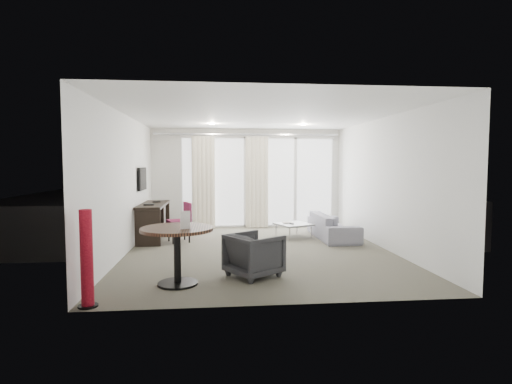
{
  "coord_description": "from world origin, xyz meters",
  "views": [
    {
      "loc": [
        -0.82,
        -7.59,
        1.68
      ],
      "look_at": [
        0.0,
        0.6,
        1.1
      ],
      "focal_mm": 28.0,
      "sensor_mm": 36.0,
      "label": 1
    }
  ],
  "objects": [
    {
      "name": "curtain_track",
      "position": [
        0.0,
        2.82,
        2.45
      ],
      "size": [
        4.8,
        0.04,
        0.04
      ],
      "primitive_type": null,
      "color": "#B2B2B7",
      "rests_on": "ceiling"
    },
    {
      "name": "wall_front",
      "position": [
        0.0,
        -3.0,
        1.3
      ],
      "size": [
        5.0,
        0.0,
        2.6
      ],
      "primitive_type": "cube",
      "color": "silver",
      "rests_on": "ground"
    },
    {
      "name": "coffee_table",
      "position": [
        0.94,
        1.34,
        0.16
      ],
      "size": [
        0.92,
        0.92,
        0.32
      ],
      "primitive_type": null,
      "rotation": [
        0.0,
        0.0,
        0.39
      ],
      "color": "gray",
      "rests_on": "floor"
    },
    {
      "name": "window_frame",
      "position": [
        0.3,
        2.97,
        1.2
      ],
      "size": [
        4.1,
        0.06,
        2.44
      ],
      "primitive_type": null,
      "color": "white",
      "rests_on": "ground"
    },
    {
      "name": "downlight_a",
      "position": [
        -0.9,
        1.6,
        2.59
      ],
      "size": [
        0.12,
        0.12,
        0.02
      ],
      "primitive_type": "cylinder",
      "color": "#FFE0B2",
      "rests_on": "ceiling"
    },
    {
      "name": "wall_right",
      "position": [
        2.5,
        0.0,
        1.3
      ],
      "size": [
        0.0,
        6.0,
        2.6
      ],
      "primitive_type": "cube",
      "color": "silver",
      "rests_on": "ground"
    },
    {
      "name": "balustrade",
      "position": [
        0.3,
        5.95,
        0.5
      ],
      "size": [
        5.5,
        0.06,
        1.05
      ],
      "primitive_type": null,
      "color": "#B2B2B7",
      "rests_on": "terrace_slab"
    },
    {
      "name": "window_panel",
      "position": [
        0.3,
        2.98,
        1.2
      ],
      "size": [
        4.0,
        0.02,
        2.38
      ],
      "primitive_type": null,
      "color": "white",
      "rests_on": "ground"
    },
    {
      "name": "remote",
      "position": [
        0.88,
        1.29,
        0.36
      ],
      "size": [
        0.09,
        0.15,
        0.02
      ],
      "primitive_type": null,
      "rotation": [
        0.0,
        0.0,
        0.32
      ],
      "color": "black",
      "rests_on": "coffee_table"
    },
    {
      "name": "red_lamp",
      "position": [
        -2.33,
        -2.83,
        0.58
      ],
      "size": [
        0.3,
        0.3,
        1.15
      ],
      "primitive_type": "cylinder",
      "rotation": [
        0.0,
        0.0,
        0.37
      ],
      "color": "maroon",
      "rests_on": "floor"
    },
    {
      "name": "downlight_b",
      "position": [
        1.2,
        1.6,
        2.59
      ],
      "size": [
        0.12,
        0.12,
        0.02
      ],
      "primitive_type": "cylinder",
      "color": "#FFE0B2",
      "rests_on": "ceiling"
    },
    {
      "name": "desk_chair",
      "position": [
        -1.63,
        1.03,
        0.43
      ],
      "size": [
        0.6,
        0.58,
        0.86
      ],
      "primitive_type": null,
      "rotation": [
        0.0,
        0.0,
        0.37
      ],
      "color": "maroon",
      "rests_on": "floor"
    },
    {
      "name": "terrace_slab",
      "position": [
        0.3,
        4.5,
        -0.06
      ],
      "size": [
        5.6,
        3.0,
        0.12
      ],
      "primitive_type": "cube",
      "color": "#4D4D50",
      "rests_on": "ground"
    },
    {
      "name": "rattan_table",
      "position": [
        1.85,
        3.84,
        0.25
      ],
      "size": [
        0.64,
        0.64,
        0.49
      ],
      "primitive_type": null,
      "rotation": [
        0.0,
        0.0,
        -0.37
      ],
      "color": "brown",
      "rests_on": "terrace_slab"
    },
    {
      "name": "ceiling",
      "position": [
        0.0,
        0.0,
        2.6
      ],
      "size": [
        5.0,
        6.0,
        0.0
      ],
      "primitive_type": "cube",
      "color": "white",
      "rests_on": "ground"
    },
    {
      "name": "tv",
      "position": [
        -2.46,
        1.45,
        1.35
      ],
      "size": [
        0.05,
        0.8,
        0.5
      ],
      "primitive_type": null,
      "color": "black",
      "rests_on": "wall_left"
    },
    {
      "name": "rattan_chair_a",
      "position": [
        1.08,
        4.13,
        0.4
      ],
      "size": [
        0.62,
        0.62,
        0.79
      ],
      "primitive_type": null,
      "rotation": [
        0.0,
        0.0,
        0.15
      ],
      "color": "brown",
      "rests_on": "terrace_slab"
    },
    {
      "name": "desk",
      "position": [
        -2.21,
        1.41,
        0.4
      ],
      "size": [
        0.53,
        1.7,
        0.8
      ],
      "primitive_type": null,
      "color": "black",
      "rests_on": "floor"
    },
    {
      "name": "floor",
      "position": [
        0.0,
        0.0,
        0.0
      ],
      "size": [
        5.0,
        6.0,
        0.0
      ],
      "primitive_type": "cube",
      "color": "#575346",
      "rests_on": "ground"
    },
    {
      "name": "tub_armchair",
      "position": [
        -0.26,
        -1.74,
        0.32
      ],
      "size": [
        0.98,
        0.97,
        0.65
      ],
      "primitive_type": "imported",
      "rotation": [
        0.0,
        0.0,
        2.17
      ],
      "color": "#2C2C2F",
      "rests_on": "floor"
    },
    {
      "name": "curtain_right",
      "position": [
        0.25,
        2.82,
        1.2
      ],
      "size": [
        0.6,
        0.2,
        2.38
      ],
      "primitive_type": null,
      "color": "#F6EBCE",
      "rests_on": "ground"
    },
    {
      "name": "sofa",
      "position": [
        1.81,
        1.17,
        0.28
      ],
      "size": [
        0.74,
        1.9,
        0.56
      ],
      "primitive_type": "imported",
      "rotation": [
        0.0,
        0.0,
        1.57
      ],
      "color": "gray",
      "rests_on": "floor"
    },
    {
      "name": "curtain_left",
      "position": [
        -1.15,
        2.82,
        1.2
      ],
      "size": [
        0.6,
        0.2,
        2.38
      ],
      "primitive_type": null,
      "color": "#F6EBCE",
      "rests_on": "ground"
    },
    {
      "name": "round_table",
      "position": [
        -1.36,
        -2.05,
        0.4
      ],
      "size": [
        1.14,
        1.14,
        0.8
      ],
      "primitive_type": null,
      "rotation": [
        0.0,
        0.0,
        0.15
      ],
      "color": "#321C11",
      "rests_on": "floor"
    },
    {
      "name": "menu_card",
      "position": [
        -1.24,
        -2.19,
        0.72
      ],
      "size": [
        0.13,
        0.04,
        0.24
      ],
      "primitive_type": null,
      "rotation": [
        0.0,
        0.0,
        0.18
      ],
      "color": "white",
      "rests_on": "round_table"
    },
    {
      "name": "rattan_chair_b",
      "position": [
        1.53,
        5.0,
        0.39
      ],
      "size": [
        0.7,
        0.7,
        0.78
      ],
      "primitive_type": null,
      "rotation": [
        0.0,
        0.0,
        0.4
      ],
      "color": "brown",
      "rests_on": "terrace_slab"
    },
    {
      "name": "magazine",
      "position": [
        0.82,
        1.47,
        0.36
      ],
      "size": [
        0.25,
        0.31,
        0.02
      ],
      "primitive_type": null,
      "rotation": [
        0.0,
        0.0,
        -0.05
      ],
      "color": "gray",
      "rests_on": "coffee_table"
    },
    {
      "name": "wall_left",
      "position": [
        -2.5,
        0.0,
        1.3
      ],
      "size": [
        0.0,
        6.0,
        2.6
      ],
      "primitive_type": "cube",
      "color": "silver",
      "rests_on": "ground"
    }
  ]
}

